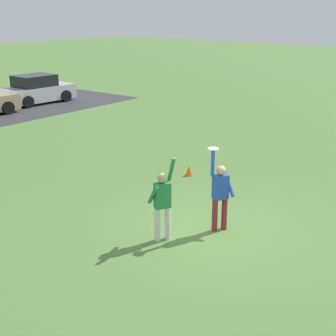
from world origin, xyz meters
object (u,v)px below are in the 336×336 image
Objects in this scene: person_defender at (162,201)px; field_cone_orange at (189,171)px; frisbee_disc at (213,149)px; person_catcher at (220,192)px; parked_car_silver at (37,90)px.

person_defender is 4.80m from field_cone_orange.
person_defender is 8.08× the size of frisbee_disc.
person_catcher is 8.22× the size of frisbee_disc.
field_cone_orange is at bearing -103.78° from person_catcher.
person_defender reaches higher than parked_car_silver.
person_defender is at bearing 0.00° from person_catcher.
parked_car_silver reaches higher than field_cone_orange.
field_cone_orange is (2.92, 2.96, -0.82)m from person_catcher.
frisbee_disc reaches higher than parked_car_silver.
person_catcher is at bearing -0.00° from person_defender.
field_cone_orange is (4.20, 2.19, -0.82)m from person_defender.
person_catcher is 1.02× the size of person_defender.
person_defender is 18.90m from parked_car_silver.
person_catcher is at bearing -30.83° from frisbee_disc.
person_defender is 0.49× the size of parked_car_silver.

